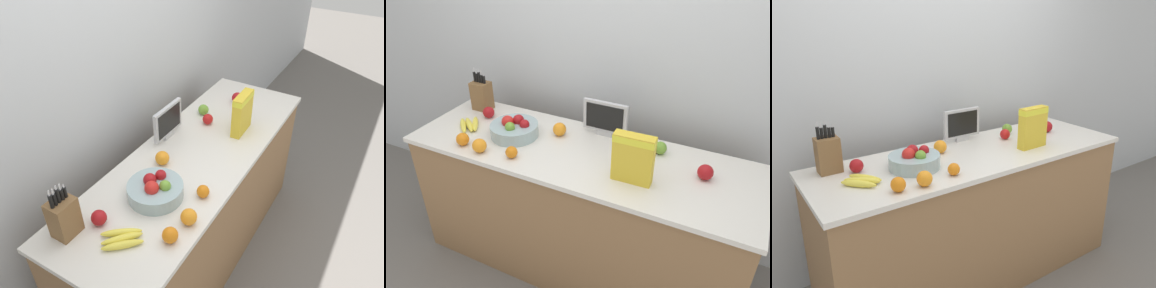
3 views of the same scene
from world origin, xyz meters
The scene contains 16 objects.
ground_plane centered at (0.00, 0.00, 0.00)m, with size 14.00×14.00×0.00m, color slate.
wall_back centered at (0.00, 0.56, 1.30)m, with size 9.00×0.06×2.60m.
counter centered at (0.00, 0.00, 0.46)m, with size 2.09×0.68×0.92m.
knife_block centered at (-0.85, 0.21, 1.02)m, with size 0.12×0.10×0.30m.
small_monitor centered at (0.07, 0.24, 1.04)m, with size 0.28×0.03×0.23m.
cereal_box centered at (0.38, -0.13, 1.07)m, with size 0.21×0.07×0.27m.
fruit_bowl centered at (-0.43, -0.01, 0.97)m, with size 0.30×0.30×0.13m.
banana_bunch centered at (-0.76, -0.05, 0.94)m, with size 0.21×0.22×0.04m.
apple_leftmost centered at (0.34, 0.10, 0.95)m, with size 0.07×0.07×0.07m, color red.
apple_by_knife_block centered at (0.44, 0.19, 0.96)m, with size 0.08×0.08×0.08m, color #6B9E33.
apple_rear centered at (-0.73, 0.12, 0.96)m, with size 0.08×0.08×0.08m, color #A31419.
apple_near_bananas centered at (0.72, 0.05, 0.96)m, with size 0.08×0.08×0.08m, color #A31419.
orange_front_center centered at (-0.65, -0.24, 0.96)m, with size 0.08×0.08×0.08m, color orange.
orange_by_cereal centered at (-0.51, -0.26, 0.96)m, with size 0.08×0.08×0.08m, color orange.
orange_mid_left centered at (-0.18, 0.12, 0.96)m, with size 0.08×0.08×0.08m, color orange.
orange_near_bowl centered at (-0.31, -0.22, 0.95)m, with size 0.07×0.07×0.07m, color orange.
Camera 1 is at (-1.60, -0.92, 2.30)m, focal length 35.00 mm.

